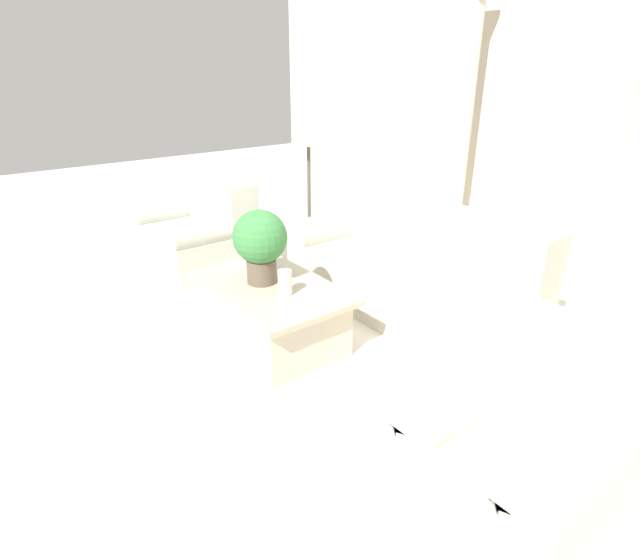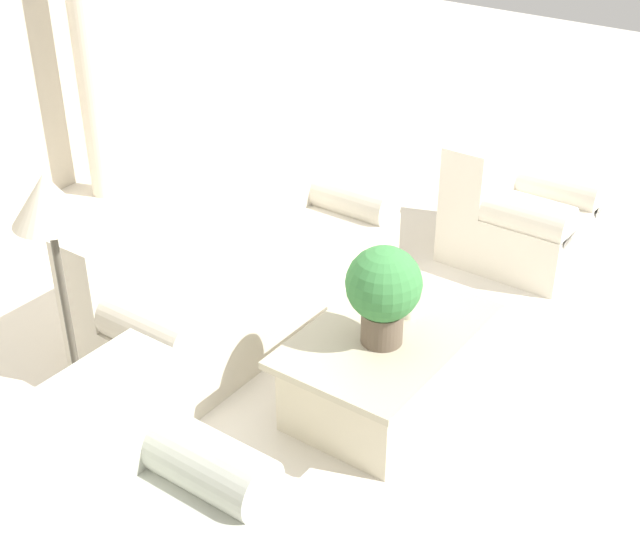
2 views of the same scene
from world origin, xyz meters
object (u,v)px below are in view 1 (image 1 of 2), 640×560
Objects in this scene: coffee_table at (272,313)px; potted_plant at (260,241)px; armchair at (525,432)px; floor_lamp at (309,143)px; loveseat at (199,230)px; sofa_long at (410,270)px.

coffee_table is 2.24× the size of potted_plant.
potted_plant reaches higher than armchair.
floor_lamp is at bearing 162.14° from armchair.
coffee_table is 0.54m from potted_plant.
loveseat reaches higher than coffee_table.
armchair reaches higher than coffee_table.
sofa_long and loveseat have the same top height.
potted_plant is 0.37× the size of floor_lamp.
coffee_table is (-0.23, -1.21, -0.11)m from sofa_long.
sofa_long is 1.49× the size of floor_lamp.
potted_plant is at bearing -174.60° from armchair.
sofa_long is 1.23m from coffee_table.
sofa_long is 2.21m from loveseat.
potted_plant is at bearing -104.41° from sofa_long.
floor_lamp is at bearing 131.04° from potted_plant.
loveseat is 0.84× the size of floor_lamp.
armchair is at bearing -1.36° from loveseat.
coffee_table is at bearing 10.24° from potted_plant.
floor_lamp is at bearing 133.72° from coffee_table.
loveseat is 1.41m from floor_lamp.
loveseat is at bearing -154.72° from sofa_long.
sofa_long is 2.48× the size of armchair.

